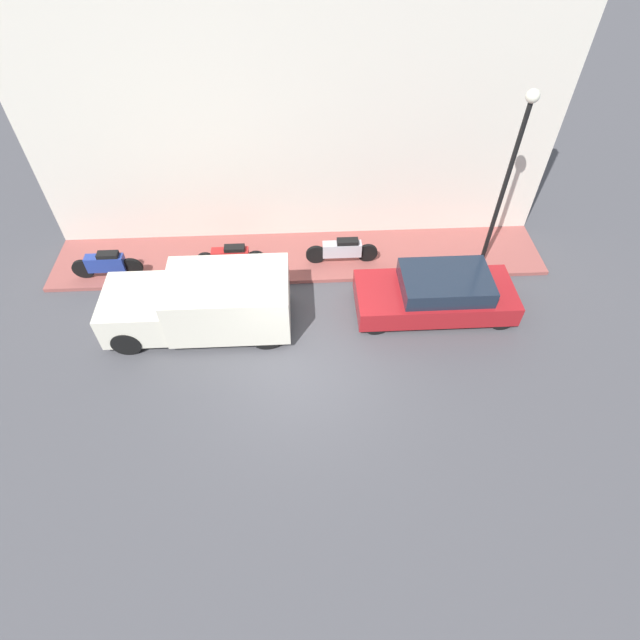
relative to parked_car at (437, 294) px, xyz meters
The scene contains 9 objects.
ground_plane 4.16m from the parked_car, 117.36° to the left, with size 60.00×60.00×0.00m, color #47474C.
sidewalk 4.37m from the parked_car, 57.61° to the left, with size 2.23×14.63×0.12m.
building_facade 5.93m from the parked_car, 45.57° to the left, with size 0.30×14.63×7.14m.
parked_car is the anchor object (origin of this frame).
delivery_van 6.23m from the parked_car, 92.60° to the left, with size 1.93×4.73×1.61m.
motorcycle_red 5.97m from the parked_car, 71.10° to the left, with size 0.30×2.00×0.74m.
motorcycle_blue 9.30m from the parked_car, 79.65° to the left, with size 0.30×1.99×0.86m.
scooter_silver 3.11m from the parked_car, 50.15° to the left, with size 0.30×2.12×0.80m.
streetlamp 3.63m from the parked_car, 46.93° to the right, with size 0.32×0.32×5.18m.
Camera 1 is at (-7.48, -0.04, 9.96)m, focal length 28.00 mm.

